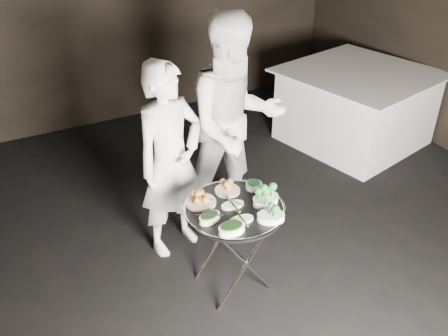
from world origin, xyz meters
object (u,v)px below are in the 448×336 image
tray_stand (234,244)px  waiter_right (235,124)px  waiter_left (171,162)px  serving_tray (234,209)px  dining_table (355,107)px

tray_stand → waiter_right: 1.04m
tray_stand → waiter_left: (-0.20, 0.65, 0.41)m
serving_tray → waiter_left: 0.68m
tray_stand → dining_table: bearing=30.2°
serving_tray → waiter_right: waiter_right is taller
waiter_left → waiter_right: (0.64, 0.13, 0.12)m
waiter_left → dining_table: bearing=0.8°
waiter_right → tray_stand: bearing=-113.6°
serving_tray → waiter_right: (0.44, 0.77, 0.22)m
waiter_right → dining_table: 2.10m
serving_tray → dining_table: (2.38, 1.39, -0.27)m
serving_tray → waiter_left: bearing=106.9°
serving_tray → tray_stand: bearing=-45.0°
tray_stand → waiter_right: size_ratio=0.38×
waiter_left → waiter_right: bearing=-3.9°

